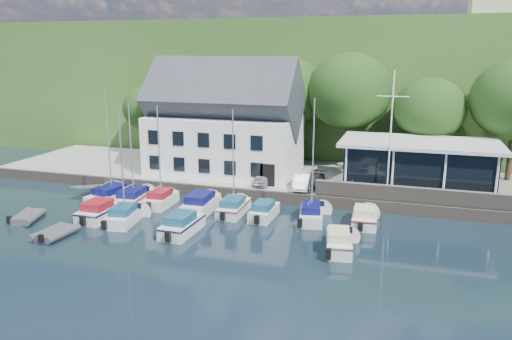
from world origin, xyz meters
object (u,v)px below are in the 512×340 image
at_px(boat_r2_2, 182,223).
at_px(dinghy_0, 28,216).
at_px(boat_r2_1, 122,168).
at_px(car_blue, 359,184).
at_px(harbor_building, 225,128).
at_px(car_dgrey, 311,181).
at_px(boat_r1_4, 233,163).
at_px(boat_r2_0, 99,210).
at_px(boat_r1_1, 131,153).
at_px(boat_r1_3, 201,202).
at_px(boat_r1_6, 313,167).
at_px(boat_r1_0, 109,149).
at_px(car_white, 302,181).
at_px(dinghy_1, 55,232).
at_px(boat_r2_4, 339,240).
at_px(boat_r1_7, 365,215).
at_px(boat_r1_5, 264,209).
at_px(car_silver, 262,178).
at_px(club_pavilion, 418,164).
at_px(boat_r1_2, 159,155).
at_px(flagpole, 390,135).

distance_m(boat_r2_2, dinghy_0, 12.51).
height_order(boat_r2_1, boat_r2_2, boat_r2_1).
xyz_separation_m(car_blue, dinghy_0, (-23.56, -12.22, -1.26)).
xyz_separation_m(harbor_building, dinghy_0, (-10.27, -15.38, -4.98)).
bearing_deg(car_dgrey, dinghy_0, -137.99).
bearing_deg(boat_r1_4, boat_r2_0, -156.69).
height_order(boat_r1_1, boat_r1_3, boat_r1_1).
xyz_separation_m(boat_r1_6, dinghy_0, (-20.68, -6.43, -3.84)).
relative_size(boat_r1_0, boat_r1_1, 1.05).
xyz_separation_m(car_blue, boat_r2_0, (-18.46, -10.38, -0.87)).
xyz_separation_m(car_white, boat_r2_2, (-6.34, -10.63, -0.86)).
distance_m(car_white, dinghy_1, 20.11).
bearing_deg(harbor_building, dinghy_0, -123.73).
relative_size(harbor_building, boat_r2_4, 2.62).
relative_size(car_blue, boat_r1_7, 0.68).
height_order(car_dgrey, boat_r1_5, car_dgrey).
distance_m(car_blue, boat_r2_0, 21.20).
relative_size(boat_r1_4, boat_r1_6, 0.97).
distance_m(car_white, boat_r1_1, 14.59).
bearing_deg(harbor_building, boat_r1_1, -116.22).
bearing_deg(boat_r2_0, boat_r1_6, 16.84).
distance_m(car_silver, boat_r1_3, 6.89).
height_order(boat_r1_0, boat_r1_6, boat_r1_0).
bearing_deg(club_pavilion, car_white, -160.91).
xyz_separation_m(boat_r1_1, boat_r1_4, (8.84, 0.22, -0.31)).
relative_size(car_blue, boat_r2_2, 0.63).
bearing_deg(boat_r1_1, boat_r1_4, -4.12).
distance_m(boat_r1_1, boat_r1_2, 2.41).
distance_m(club_pavilion, boat_r1_1, 24.37).
bearing_deg(car_silver, dinghy_0, -146.72).
xyz_separation_m(boat_r2_0, boat_r2_4, (18.42, -0.67, -0.02)).
height_order(car_dgrey, boat_r2_4, car_dgrey).
xyz_separation_m(boat_r2_0, dinghy_0, (-5.10, -1.84, -0.39)).
bearing_deg(harbor_building, flagpole, -14.89).
distance_m(car_dgrey, boat_r2_2, 13.15).
xyz_separation_m(boat_r1_4, boat_r1_7, (10.17, 0.55, -3.41)).
bearing_deg(dinghy_1, car_silver, 57.01).
xyz_separation_m(club_pavilion, boat_r1_2, (-20.24, -8.60, 1.30)).
bearing_deg(car_blue, harbor_building, 150.84).
bearing_deg(car_silver, boat_r1_1, -153.03).
bearing_deg(boat_r1_7, dinghy_0, -167.96).
distance_m(car_dgrey, flagpole, 7.92).
xyz_separation_m(car_white, boat_r1_4, (-4.32, -5.42, 2.49)).
bearing_deg(boat_r2_0, dinghy_1, -99.61).
xyz_separation_m(car_dgrey, boat_r1_5, (-2.41, -6.15, -0.91)).
distance_m(boat_r1_2, boat_r2_1, 4.59).
bearing_deg(dinghy_0, flagpole, 6.06).
xyz_separation_m(car_white, boat_r1_5, (-1.73, -5.69, -0.94)).
relative_size(boat_r1_2, boat_r1_5, 1.67).
relative_size(boat_r1_0, boat_r2_1, 1.09).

